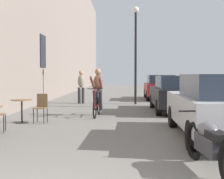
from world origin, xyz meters
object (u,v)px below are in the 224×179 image
(cafe_table_far, at_px, (22,106))
(cyclist_on_bicycle, at_px, (97,93))
(pedestrian_near, at_px, (98,87))
(parked_car_second, at_px, (175,93))
(street_lamp, at_px, (136,42))
(parked_car_nearest, at_px, (216,105))
(pedestrian_mid, at_px, (81,85))
(parked_motorcycle, at_px, (210,145))
(parked_car_third, at_px, (160,87))
(cafe_chair_far_toward_street, at_px, (41,106))

(cafe_table_far, bearing_deg, cyclist_on_bicycle, 38.16)
(pedestrian_near, relative_size, parked_car_second, 0.40)
(street_lamp, distance_m, parked_car_nearest, 8.89)
(pedestrian_mid, bearing_deg, parked_motorcycle, -72.79)
(cafe_table_far, xyz_separation_m, parked_car_third, (5.38, 9.26, 0.24))
(parked_car_third, bearing_deg, parked_car_second, -91.65)
(pedestrian_mid, bearing_deg, parked_car_second, -38.97)
(parked_car_second, relative_size, parked_car_third, 0.98)
(street_lamp, bearing_deg, cafe_table_far, -120.99)
(cafe_table_far, distance_m, pedestrian_near, 5.25)
(cafe_table_far, distance_m, cafe_chair_far_toward_street, 0.59)
(street_lamp, height_order, parked_car_third, street_lamp)
(cafe_table_far, distance_m, parked_car_nearest, 5.69)
(pedestrian_near, height_order, pedestrian_mid, pedestrian_mid)
(parked_motorcycle, bearing_deg, cyclist_on_bicycle, 109.29)
(parked_car_nearest, bearing_deg, parked_motorcycle, -108.63)
(cafe_table_far, height_order, cyclist_on_bicycle, cyclist_on_bicycle)
(parked_car_nearest, bearing_deg, cafe_chair_far_toward_street, 154.53)
(cafe_chair_far_toward_street, distance_m, parked_motorcycle, 6.08)
(parked_car_nearest, height_order, parked_car_third, parked_car_nearest)
(parked_car_second, distance_m, parked_car_third, 6.21)
(cafe_table_far, distance_m, street_lamp, 7.78)
(cafe_table_far, relative_size, cafe_chair_far_toward_street, 0.81)
(cafe_chair_far_toward_street, xyz_separation_m, cyclist_on_bicycle, (1.62, 1.65, 0.29))
(parked_car_nearest, bearing_deg, cafe_table_far, 157.74)
(parked_car_nearest, relative_size, parked_car_second, 1.04)
(parked_car_third, bearing_deg, cafe_table_far, -120.15)
(pedestrian_near, height_order, parked_car_second, pedestrian_near)
(cafe_table_far, relative_size, street_lamp, 0.15)
(pedestrian_near, xyz_separation_m, street_lamp, (1.77, 1.46, 2.19))
(cyclist_on_bicycle, relative_size, pedestrian_mid, 1.04)
(street_lamp, xyz_separation_m, parked_car_nearest, (1.48, -8.45, -2.33))
(pedestrian_mid, xyz_separation_m, street_lamp, (2.79, -0.17, 2.15))
(pedestrian_near, bearing_deg, parked_car_nearest, -65.03)
(pedestrian_mid, distance_m, parked_car_nearest, 9.62)
(pedestrian_near, distance_m, parked_car_nearest, 7.70)
(pedestrian_near, relative_size, parked_car_nearest, 0.38)
(cafe_chair_far_toward_street, xyz_separation_m, parked_car_second, (4.62, 2.98, 0.23))
(parked_car_third, bearing_deg, parked_car_nearest, -90.61)
(cafe_chair_far_toward_street, relative_size, parked_car_nearest, 0.21)
(cafe_table_far, xyz_separation_m, parked_car_nearest, (5.26, -2.15, 0.25))
(parked_car_nearest, bearing_deg, pedestrian_near, 114.97)
(street_lamp, bearing_deg, parked_car_third, 61.68)
(cafe_chair_far_toward_street, height_order, parked_motorcycle, cafe_chair_far_toward_street)
(cyclist_on_bicycle, distance_m, street_lamp, 5.35)
(parked_motorcycle, bearing_deg, cafe_table_far, 133.67)
(parked_car_nearest, relative_size, parked_car_third, 1.01)
(cafe_table_far, bearing_deg, cafe_chair_far_toward_street, 7.43)
(cafe_chair_far_toward_street, distance_m, parked_car_third, 10.37)
(street_lamp, relative_size, parked_car_third, 1.17)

